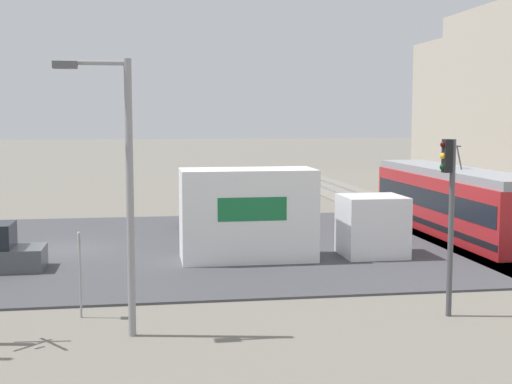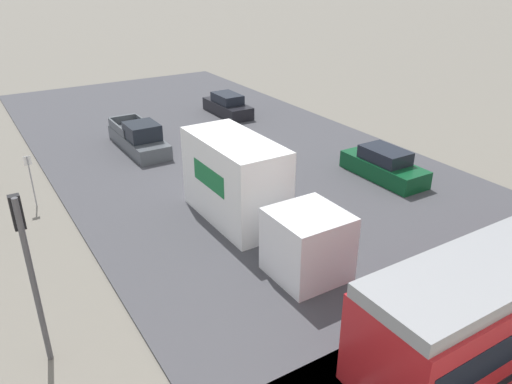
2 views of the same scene
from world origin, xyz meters
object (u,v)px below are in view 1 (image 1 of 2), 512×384
at_px(sedan_car_1, 227,214).
at_px(no_parking_sign, 80,266).
at_px(traffic_light_pole, 449,202).
at_px(box_truck, 279,217).
at_px(light_rail_tram, 454,202).
at_px(street_lamp_near_crossing, 121,177).

relative_size(sedan_car_1, no_parking_sign, 1.91).
distance_m(traffic_light_pole, no_parking_sign, 10.75).
height_order(box_truck, sedan_car_1, box_truck).
bearing_deg(light_rail_tram, sedan_car_1, -109.64).
bearing_deg(box_truck, sedan_car_1, -173.05).
xyz_separation_m(street_lamp_near_crossing, no_parking_sign, (-1.96, -1.27, -2.73)).
relative_size(light_rail_tram, traffic_light_pole, 2.80).
bearing_deg(box_truck, no_parking_sign, -44.63).
height_order(traffic_light_pole, street_lamp_near_crossing, street_lamp_near_crossing).
xyz_separation_m(traffic_light_pole, street_lamp_near_crossing, (0.47, -9.22, 0.90)).
bearing_deg(sedan_car_1, box_truck, 6.95).
bearing_deg(box_truck, street_lamp_near_crossing, -32.67).
height_order(box_truck, traffic_light_pole, traffic_light_pole).
relative_size(box_truck, traffic_light_pole, 1.77).
height_order(box_truck, no_parking_sign, box_truck).
relative_size(box_truck, no_parking_sign, 3.65).
relative_size(box_truck, sedan_car_1, 1.91).
bearing_deg(light_rail_tram, no_parking_sign, -54.20).
height_order(sedan_car_1, no_parking_sign, no_parking_sign).
relative_size(box_truck, street_lamp_near_crossing, 1.26).
bearing_deg(sedan_car_1, no_parking_sign, -20.89).
relative_size(traffic_light_pole, street_lamp_near_crossing, 0.71).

